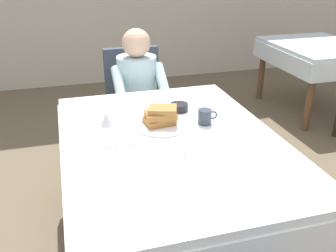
{
  "coord_description": "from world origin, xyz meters",
  "views": [
    {
      "loc": [
        -0.5,
        -1.67,
        1.61
      ],
      "look_at": [
        -0.01,
        0.04,
        0.79
      ],
      "focal_mm": 40.3,
      "sensor_mm": 36.0,
      "label": 1
    }
  ],
  "objects_px": {
    "fork_left_of_plate": "(128,132)",
    "knife_right_of_plate": "(196,124)",
    "syrup_pitcher": "(106,119)",
    "chair_diner": "(135,99)",
    "breakfast_stack": "(161,116)",
    "plate_breakfast": "(162,126)",
    "dining_table_main": "(171,153)",
    "spoon_near_edge": "(180,156)",
    "diner_person": "(138,89)",
    "bowl_butter": "(179,107)",
    "background_table_far": "(317,55)",
    "cup_coffee": "(205,117)"
  },
  "relations": [
    {
      "from": "fork_left_of_plate",
      "to": "knife_right_of_plate",
      "type": "xyz_separation_m",
      "value": [
        0.38,
        0.0,
        0.0
      ]
    },
    {
      "from": "dining_table_main",
      "to": "diner_person",
      "type": "relative_size",
      "value": 1.36
    },
    {
      "from": "bowl_butter",
      "to": "syrup_pitcher",
      "type": "bearing_deg",
      "value": -167.82
    },
    {
      "from": "knife_right_of_plate",
      "to": "background_table_far",
      "type": "distance_m",
      "value": 2.51
    },
    {
      "from": "breakfast_stack",
      "to": "background_table_far",
      "type": "height_order",
      "value": "breakfast_stack"
    },
    {
      "from": "plate_breakfast",
      "to": "background_table_far",
      "type": "xyz_separation_m",
      "value": [
        2.14,
        1.56,
        -0.13
      ]
    },
    {
      "from": "cup_coffee",
      "to": "syrup_pitcher",
      "type": "xyz_separation_m",
      "value": [
        -0.53,
        0.13,
        -0.01
      ]
    },
    {
      "from": "dining_table_main",
      "to": "syrup_pitcher",
      "type": "bearing_deg",
      "value": 140.62
    },
    {
      "from": "plate_breakfast",
      "to": "fork_left_of_plate",
      "type": "height_order",
      "value": "plate_breakfast"
    },
    {
      "from": "syrup_pitcher",
      "to": "knife_right_of_plate",
      "type": "height_order",
      "value": "syrup_pitcher"
    },
    {
      "from": "breakfast_stack",
      "to": "cup_coffee",
      "type": "xyz_separation_m",
      "value": [
        0.25,
        -0.03,
        -0.02
      ]
    },
    {
      "from": "breakfast_stack",
      "to": "spoon_near_edge",
      "type": "relative_size",
      "value": 1.29
    },
    {
      "from": "spoon_near_edge",
      "to": "cup_coffee",
      "type": "bearing_deg",
      "value": 56.86
    },
    {
      "from": "dining_table_main",
      "to": "syrup_pitcher",
      "type": "height_order",
      "value": "syrup_pitcher"
    },
    {
      "from": "dining_table_main",
      "to": "breakfast_stack",
      "type": "bearing_deg",
      "value": 96.25
    },
    {
      "from": "diner_person",
      "to": "breakfast_stack",
      "type": "height_order",
      "value": "diner_person"
    },
    {
      "from": "chair_diner",
      "to": "bowl_butter",
      "type": "height_order",
      "value": "chair_diner"
    },
    {
      "from": "cup_coffee",
      "to": "bowl_butter",
      "type": "bearing_deg",
      "value": 110.07
    },
    {
      "from": "knife_right_of_plate",
      "to": "spoon_near_edge",
      "type": "distance_m",
      "value": 0.38
    },
    {
      "from": "syrup_pitcher",
      "to": "fork_left_of_plate",
      "type": "height_order",
      "value": "syrup_pitcher"
    },
    {
      "from": "breakfast_stack",
      "to": "fork_left_of_plate",
      "type": "distance_m",
      "value": 0.2
    },
    {
      "from": "breakfast_stack",
      "to": "syrup_pitcher",
      "type": "bearing_deg",
      "value": 161.95
    },
    {
      "from": "diner_person",
      "to": "breakfast_stack",
      "type": "xyz_separation_m",
      "value": [
        -0.05,
        -0.86,
        0.14
      ]
    },
    {
      "from": "diner_person",
      "to": "spoon_near_edge",
      "type": "bearing_deg",
      "value": 87.46
    },
    {
      "from": "syrup_pitcher",
      "to": "plate_breakfast",
      "type": "bearing_deg",
      "value": -19.7
    },
    {
      "from": "diner_person",
      "to": "background_table_far",
      "type": "bearing_deg",
      "value": -161.82
    },
    {
      "from": "diner_person",
      "to": "breakfast_stack",
      "type": "bearing_deg",
      "value": 86.56
    },
    {
      "from": "dining_table_main",
      "to": "background_table_far",
      "type": "relative_size",
      "value": 1.36
    },
    {
      "from": "plate_breakfast",
      "to": "fork_left_of_plate",
      "type": "relative_size",
      "value": 1.56
    },
    {
      "from": "cup_coffee",
      "to": "spoon_near_edge",
      "type": "distance_m",
      "value": 0.41
    },
    {
      "from": "breakfast_stack",
      "to": "fork_left_of_plate",
      "type": "height_order",
      "value": "breakfast_stack"
    },
    {
      "from": "knife_right_of_plate",
      "to": "background_table_far",
      "type": "xyz_separation_m",
      "value": [
        1.95,
        1.58,
        -0.12
      ]
    },
    {
      "from": "chair_diner",
      "to": "syrup_pitcher",
      "type": "relative_size",
      "value": 11.63
    },
    {
      "from": "plate_breakfast",
      "to": "spoon_near_edge",
      "type": "xyz_separation_m",
      "value": [
        -0.01,
        -0.34,
        -0.01
      ]
    },
    {
      "from": "breakfast_stack",
      "to": "bowl_butter",
      "type": "bearing_deg",
      "value": 48.95
    },
    {
      "from": "breakfast_stack",
      "to": "knife_right_of_plate",
      "type": "relative_size",
      "value": 0.97
    },
    {
      "from": "dining_table_main",
      "to": "background_table_far",
      "type": "bearing_deg",
      "value": 38.66
    },
    {
      "from": "breakfast_stack",
      "to": "background_table_far",
      "type": "distance_m",
      "value": 2.65
    },
    {
      "from": "knife_right_of_plate",
      "to": "spoon_near_edge",
      "type": "bearing_deg",
      "value": 154.73
    },
    {
      "from": "breakfast_stack",
      "to": "plate_breakfast",
      "type": "bearing_deg",
      "value": -71.01
    },
    {
      "from": "syrup_pitcher",
      "to": "breakfast_stack",
      "type": "bearing_deg",
      "value": -18.05
    },
    {
      "from": "dining_table_main",
      "to": "breakfast_stack",
      "type": "distance_m",
      "value": 0.22
    },
    {
      "from": "breakfast_stack",
      "to": "spoon_near_edge",
      "type": "distance_m",
      "value": 0.36
    },
    {
      "from": "chair_diner",
      "to": "background_table_far",
      "type": "xyz_separation_m",
      "value": [
        2.09,
        0.53,
        0.09
      ]
    },
    {
      "from": "chair_diner",
      "to": "breakfast_stack",
      "type": "xyz_separation_m",
      "value": [
        -0.05,
        -1.01,
        0.27
      ]
    },
    {
      "from": "dining_table_main",
      "to": "chair_diner",
      "type": "xyz_separation_m",
      "value": [
        0.03,
        1.17,
        -0.12
      ]
    },
    {
      "from": "plate_breakfast",
      "to": "dining_table_main",
      "type": "bearing_deg",
      "value": -84.72
    },
    {
      "from": "chair_diner",
      "to": "plate_breakfast",
      "type": "relative_size",
      "value": 3.32
    },
    {
      "from": "plate_breakfast",
      "to": "fork_left_of_plate",
      "type": "distance_m",
      "value": 0.19
    },
    {
      "from": "diner_person",
      "to": "bowl_butter",
      "type": "height_order",
      "value": "diner_person"
    }
  ]
}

